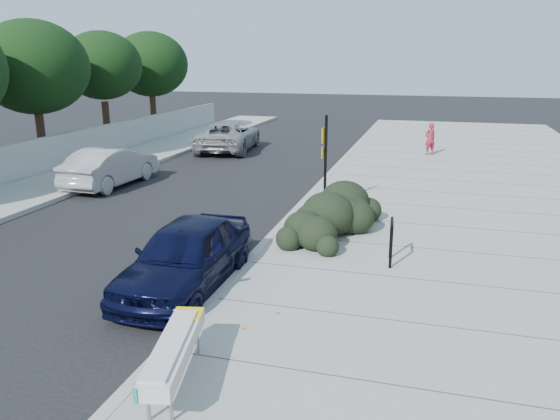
# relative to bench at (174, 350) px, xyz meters

# --- Properties ---
(ground) EXTENTS (120.00, 120.00, 0.00)m
(ground) POSITION_rel_bench_xyz_m (-0.60, 4.78, -0.67)
(ground) COLOR black
(ground) RESTS_ON ground
(sidewalk_near) EXTENTS (11.20, 50.00, 0.15)m
(sidewalk_near) POSITION_rel_bench_xyz_m (5.00, 9.78, -0.60)
(sidewalk_near) COLOR gray
(sidewalk_near) RESTS_ON ground
(sidewalk_far) EXTENTS (3.00, 50.00, 0.15)m
(sidewalk_far) POSITION_rel_bench_xyz_m (-10.10, 9.78, -0.60)
(sidewalk_far) COLOR gray
(sidewalk_far) RESTS_ON ground
(curb_near) EXTENTS (0.22, 50.00, 0.17)m
(curb_near) POSITION_rel_bench_xyz_m (-0.60, 9.78, -0.59)
(curb_near) COLOR #9E9E99
(curb_near) RESTS_ON ground
(curb_far) EXTENTS (0.22, 50.00, 0.17)m
(curb_far) POSITION_rel_bench_xyz_m (-8.60, 9.78, -0.59)
(curb_far) COLOR #9E9E99
(curb_far) RESTS_ON ground
(tree_far_d) EXTENTS (4.60, 4.60, 6.16)m
(tree_far_d) POSITION_rel_bench_xyz_m (-13.10, 13.78, 3.52)
(tree_far_d) COLOR #332114
(tree_far_d) RESTS_ON ground
(tree_far_e) EXTENTS (4.00, 4.00, 5.90)m
(tree_far_e) POSITION_rel_bench_xyz_m (-13.10, 18.78, 3.51)
(tree_far_e) COLOR #332114
(tree_far_e) RESTS_ON ground
(tree_far_f) EXTENTS (4.40, 4.40, 6.07)m
(tree_far_f) POSITION_rel_bench_xyz_m (-13.10, 23.78, 3.52)
(tree_far_f) COLOR #332114
(tree_far_f) RESTS_ON ground
(bench) EXTENTS (0.90, 2.25, 0.66)m
(bench) POSITION_rel_bench_xyz_m (0.00, 0.00, 0.00)
(bench) COLOR gray
(bench) RESTS_ON sidewalk_near
(bike_rack) EXTENTS (0.12, 0.68, 0.99)m
(bike_rack) POSITION_rel_bench_xyz_m (2.53, 5.58, 0.08)
(bike_rack) COLOR black
(bike_rack) RESTS_ON sidewalk_near
(sign_post) EXTENTS (0.14, 0.32, 2.82)m
(sign_post) POSITION_rel_bench_xyz_m (0.19, 9.78, 1.07)
(sign_post) COLOR black
(sign_post) RESTS_ON sidewalk_near
(hedge) EXTENTS (2.96, 3.98, 1.34)m
(hedge) POSITION_rel_bench_xyz_m (0.90, 7.40, 0.15)
(hedge) COLOR black
(hedge) RESTS_ON sidewalk_near
(sedan_navy) EXTENTS (1.70, 4.22, 1.44)m
(sedan_navy) POSITION_rel_bench_xyz_m (-1.40, 3.36, 0.05)
(sedan_navy) COLOR black
(sedan_navy) RESTS_ON ground
(wagon_silver) EXTENTS (1.67, 4.41, 1.44)m
(wagon_silver) POSITION_rel_bench_xyz_m (-8.10, 11.21, 0.05)
(wagon_silver) COLOR #A3A3A7
(wagon_silver) RESTS_ON ground
(suv_silver) EXTENTS (3.12, 5.64, 1.50)m
(suv_silver) POSITION_rel_bench_xyz_m (-6.76, 19.78, 0.08)
(suv_silver) COLOR gray
(suv_silver) RESTS_ON ground
(pedestrian) EXTENTS (0.66, 0.61, 1.51)m
(pedestrian) POSITION_rel_bench_xyz_m (3.13, 20.38, 0.23)
(pedestrian) COLOR maroon
(pedestrian) RESTS_ON sidewalk_near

